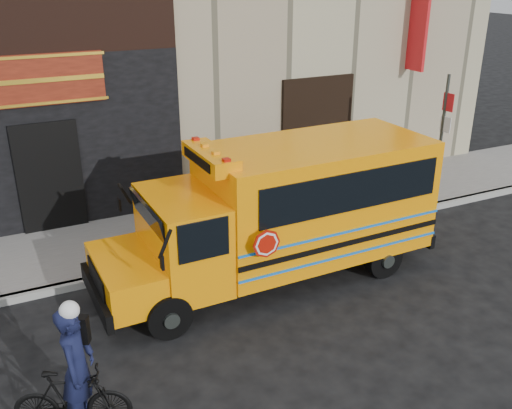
{
  "coord_description": "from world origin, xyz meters",
  "views": [
    {
      "loc": [
        -4.27,
        -7.8,
        5.94
      ],
      "look_at": [
        0.37,
        1.85,
        1.43
      ],
      "focal_mm": 40.0,
      "sensor_mm": 36.0,
      "label": 1
    }
  ],
  "objects": [
    {
      "name": "school_bus",
      "position": [
        0.76,
        1.28,
        1.51
      ],
      "size": [
        6.94,
        2.51,
        2.92
      ],
      "color": "black",
      "rests_on": "ground"
    },
    {
      "name": "sign_pole",
      "position": [
        5.85,
        2.56,
        1.93
      ],
      "size": [
        0.08,
        0.31,
        3.53
      ],
      "color": "#3B423E",
      "rests_on": "ground"
    },
    {
      "name": "sidewalk",
      "position": [
        0.0,
        4.1,
        0.07
      ],
      "size": [
        40.0,
        3.0,
        0.15
      ],
      "primitive_type": "cube",
      "color": "slate",
      "rests_on": "ground"
    },
    {
      "name": "bicycle",
      "position": [
        -3.88,
        -1.21,
        0.48
      ],
      "size": [
        1.66,
        1.03,
        0.96
      ],
      "primitive_type": "imported",
      "rotation": [
        0.0,
        0.0,
        1.18
      ],
      "color": "black",
      "rests_on": "ground"
    },
    {
      "name": "ground",
      "position": [
        0.0,
        0.0,
        0.0
      ],
      "size": [
        120.0,
        120.0,
        0.0
      ],
      "primitive_type": "plane",
      "color": "black",
      "rests_on": "ground"
    },
    {
      "name": "cyclist",
      "position": [
        -3.74,
        -1.21,
        0.92
      ],
      "size": [
        0.7,
        0.8,
        1.84
      ],
      "primitive_type": "imported",
      "rotation": [
        0.0,
        0.0,
        1.09
      ],
      "color": "#111534",
      "rests_on": "ground"
    },
    {
      "name": "curb",
      "position": [
        0.0,
        2.6,
        0.07
      ],
      "size": [
        40.0,
        0.2,
        0.15
      ],
      "primitive_type": "cube",
      "color": "#9B9B96",
      "rests_on": "ground"
    }
  ]
}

